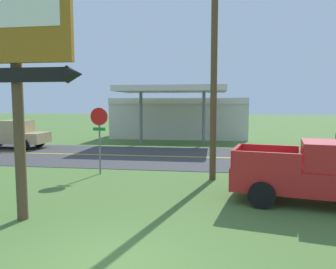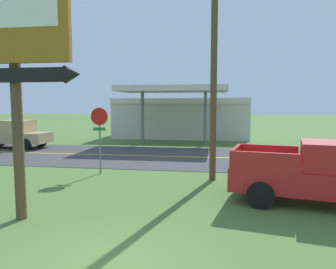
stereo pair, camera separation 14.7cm
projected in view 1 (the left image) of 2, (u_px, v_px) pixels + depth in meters
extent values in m
cube|color=#3D3D3F|center=(180.00, 157.00, 18.74)|extent=(140.00, 8.00, 0.02)
cube|color=gold|center=(180.00, 157.00, 18.74)|extent=(126.00, 0.20, 0.01)
cylinder|color=brown|center=(17.00, 89.00, 8.32)|extent=(0.28, 0.28, 6.95)
cube|color=#996019|center=(9.00, 12.00, 7.96)|extent=(3.28, 0.16, 2.52)
cube|color=black|center=(12.00, 75.00, 8.11)|extent=(2.95, 0.12, 0.36)
cone|color=black|center=(75.00, 74.00, 7.87)|extent=(0.40, 0.44, 0.44)
cylinder|color=slate|center=(100.00, 149.00, 14.15)|extent=(0.08, 0.08, 2.20)
cylinder|color=red|center=(99.00, 117.00, 13.98)|extent=(0.76, 0.03, 0.76)
cylinder|color=white|center=(99.00, 117.00, 14.00)|extent=(0.80, 0.01, 0.80)
cube|color=#19722D|center=(99.00, 129.00, 14.04)|extent=(0.56, 0.03, 0.14)
cylinder|color=brown|center=(214.00, 70.00, 12.73)|extent=(0.26, 0.26, 8.85)
cube|color=beige|center=(180.00, 118.00, 30.22)|extent=(12.00, 6.00, 3.60)
cube|color=silver|center=(177.00, 101.00, 27.07)|extent=(12.00, 0.12, 0.50)
cube|color=silver|center=(172.00, 89.00, 24.08)|extent=(8.00, 5.00, 0.40)
cylinder|color=slate|center=(141.00, 117.00, 24.63)|extent=(0.24, 0.24, 4.20)
cylinder|color=slate|center=(204.00, 117.00, 23.94)|extent=(0.24, 0.24, 4.20)
cube|color=red|center=(318.00, 180.00, 9.88)|extent=(5.49, 2.95, 0.72)
cube|color=red|center=(336.00, 156.00, 9.65)|extent=(2.22, 2.14, 0.84)
cube|color=red|center=(269.00, 153.00, 11.19)|extent=(1.93, 0.51, 0.56)
cube|color=red|center=(266.00, 162.00, 9.47)|extent=(1.93, 0.51, 0.56)
cube|color=red|center=(237.00, 155.00, 10.66)|extent=(0.49, 1.87, 0.56)
cylinder|color=black|center=(265.00, 180.00, 11.37)|extent=(0.84, 0.43, 0.80)
cylinder|color=black|center=(262.00, 195.00, 9.54)|extent=(0.84, 0.43, 0.80)
cube|color=tan|center=(10.00, 137.00, 22.39)|extent=(5.20, 1.96, 0.72)
cube|color=tan|center=(15.00, 126.00, 22.25)|extent=(1.90, 1.80, 0.84)
cube|color=#28333D|center=(27.00, 127.00, 22.12)|extent=(0.10, 1.66, 0.71)
cylinder|color=black|center=(39.00, 141.00, 23.16)|extent=(0.80, 0.28, 0.80)
cylinder|color=black|center=(23.00, 145.00, 21.23)|extent=(0.80, 0.28, 0.80)
cylinder|color=black|center=(325.00, 158.00, 16.51)|extent=(0.64, 0.24, 0.64)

